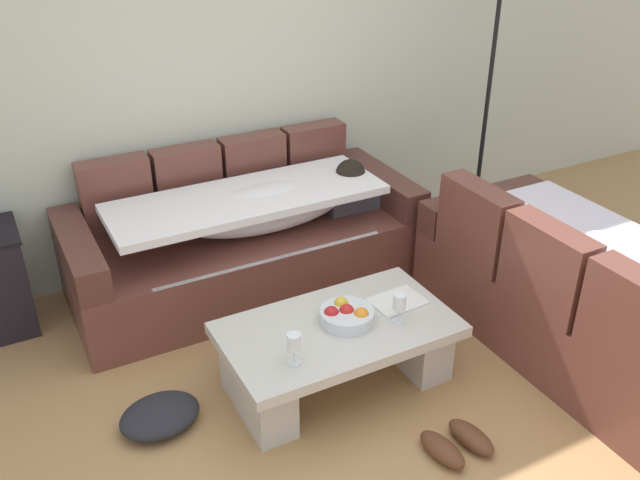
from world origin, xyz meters
The scene contains 12 objects.
ground_plane centered at (0.00, 0.00, 0.00)m, with size 14.00×14.00×0.00m, color #AC7F4E.
back_wall centered at (0.00, 2.15, 1.35)m, with size 9.00×0.10×2.70m, color beige.
couch_along_wall centered at (0.01, 1.62, 0.33)m, with size 2.21×0.92×0.88m.
couch_near_window centered at (1.38, 0.05, 0.34)m, with size 0.92×2.02×0.88m.
coffee_table centered at (0.02, 0.46, 0.24)m, with size 1.20×0.68×0.38m.
fruit_bowl centered at (0.08, 0.46, 0.42)m, with size 0.28×0.28×0.10m.
wine_glass_near_left centered at (-0.31, 0.29, 0.50)m, with size 0.07×0.07×0.17m.
wine_glass_near_right centered at (0.31, 0.33, 0.50)m, with size 0.07×0.07×0.17m.
open_magazine centered at (0.41, 0.49, 0.39)m, with size 0.28×0.21×0.01m, color white.
floor_lamp centered at (1.86, 1.60, 1.12)m, with size 0.33×0.31×1.95m.
pair_of_shoes centered at (0.29, -0.23, 0.04)m, with size 0.33×0.28×0.09m.
crumpled_garment centered at (-0.91, 0.59, 0.06)m, with size 0.40×0.32×0.12m, color #232328.
Camera 1 is at (-1.40, -2.02, 2.43)m, focal length 38.25 mm.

